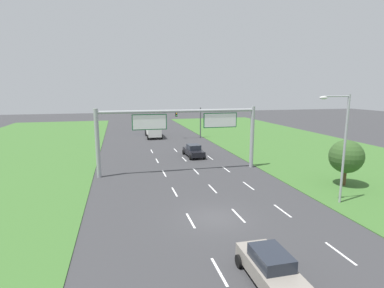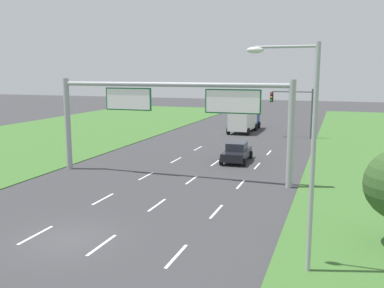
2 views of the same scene
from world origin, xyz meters
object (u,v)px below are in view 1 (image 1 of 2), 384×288
object	(u,v)px
box_truck	(153,128)
car_near_red	(194,151)
car_lead_silver	(270,267)
traffic_light_mast	(190,117)
sign_gantry	(181,127)
roadside_tree_near	(346,157)
street_lamp	(341,140)

from	to	relation	value
box_truck	car_near_red	bearing A→B (deg)	-78.78
car_lead_silver	traffic_light_mast	xyz separation A→B (m)	(6.19, 41.44, 3.05)
car_near_red	sign_gantry	size ratio (longest dim) A/B	0.27
traffic_light_mast	car_near_red	bearing A→B (deg)	-101.82
car_lead_silver	box_truck	size ratio (longest dim) A/B	0.51
car_near_red	roadside_tree_near	size ratio (longest dim) A/B	1.06
street_lamp	roadside_tree_near	xyz separation A→B (m)	(3.81, 3.58, -2.29)
car_near_red	street_lamp	distance (m)	20.46
traffic_light_mast	street_lamp	xyz separation A→B (m)	(3.66, -33.73, 1.21)
sign_gantry	roadside_tree_near	xyz separation A→B (m)	(13.67, -8.35, -2.13)
car_lead_silver	traffic_light_mast	bearing A→B (deg)	81.93
car_lead_silver	box_truck	bearing A→B (deg)	90.71
traffic_light_mast	box_truck	bearing A→B (deg)	151.82
box_truck	street_lamp	size ratio (longest dim) A/B	0.95
box_truck	traffic_light_mast	bearing A→B (deg)	-27.13
car_near_red	roadside_tree_near	world-z (taller)	roadside_tree_near
sign_gantry	traffic_light_mast	distance (m)	22.69
traffic_light_mast	street_lamp	size ratio (longest dim) A/B	0.66
sign_gantry	traffic_light_mast	xyz separation A→B (m)	(6.20, 21.80, -1.05)
sign_gantry	car_lead_silver	bearing A→B (deg)	-89.96
street_lamp	roadside_tree_near	world-z (taller)	street_lamp
roadside_tree_near	traffic_light_mast	bearing A→B (deg)	103.91
car_near_red	roadside_tree_near	bearing A→B (deg)	-57.65
car_near_red	box_truck	bearing A→B (deg)	97.74
traffic_light_mast	street_lamp	distance (m)	33.95
car_near_red	box_truck	size ratio (longest dim) A/B	0.57
car_near_red	roadside_tree_near	xyz separation A→B (m)	(10.59, -15.24, 1.98)
car_lead_silver	sign_gantry	distance (m)	20.06
street_lamp	roadside_tree_near	distance (m)	5.71
sign_gantry	roadside_tree_near	bearing A→B (deg)	-31.41
box_truck	street_lamp	bearing A→B (deg)	-73.79
sign_gantry	street_lamp	xyz separation A→B (m)	(9.86, -11.93, 0.16)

